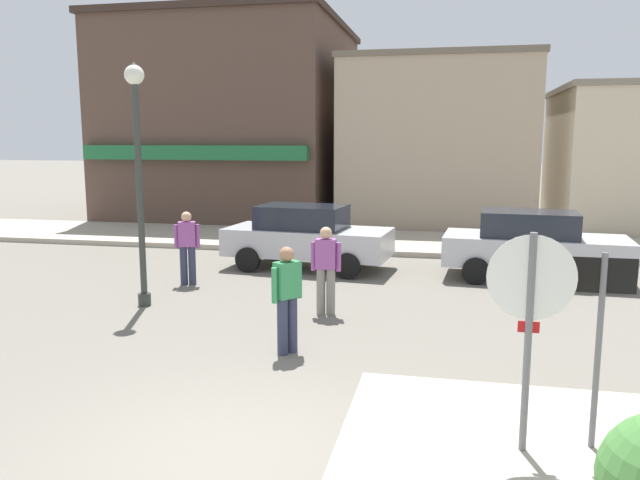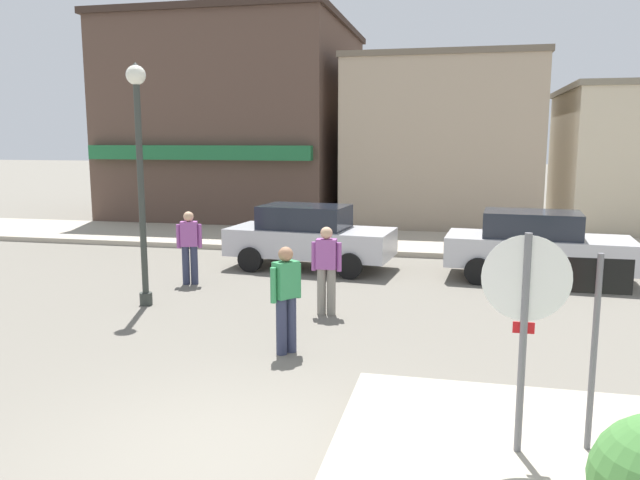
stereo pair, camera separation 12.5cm
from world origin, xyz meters
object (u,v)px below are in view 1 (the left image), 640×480
at_px(stop_sign, 529,314).
at_px(one_way_sign, 599,331).
at_px(parked_car_second, 533,244).
at_px(pedestrian_crossing_far, 187,246).
at_px(lamp_post, 138,150).
at_px(parked_car_nearest, 307,236).
at_px(pedestrian_crossing_near, 287,296).
at_px(pedestrian_kerb_side, 326,268).

bearing_deg(stop_sign, one_way_sign, 16.37).
bearing_deg(parked_car_second, pedestrian_crossing_far, -164.41).
height_order(one_way_sign, parked_car_second, one_way_sign).
height_order(stop_sign, lamp_post, lamp_post).
bearing_deg(parked_car_nearest, pedestrian_crossing_far, -133.76).
distance_m(pedestrian_crossing_near, pedestrian_crossing_far, 5.07).
xyz_separation_m(lamp_post, parked_car_nearest, (2.25, 4.06, -2.15)).
bearing_deg(pedestrian_kerb_side, parked_car_second, 43.25).
bearing_deg(one_way_sign, pedestrian_kerb_side, 128.08).
distance_m(lamp_post, pedestrian_crossing_far, 2.77).
bearing_deg(parked_car_second, one_way_sign, -92.79).
bearing_deg(pedestrian_crossing_far, lamp_post, -93.20).
xyz_separation_m(stop_sign, pedestrian_crossing_near, (-3.08, 2.63, -0.65)).
distance_m(lamp_post, parked_car_second, 8.76).
distance_m(parked_car_nearest, pedestrian_crossing_far, 3.11).
xyz_separation_m(one_way_sign, parked_car_nearest, (-4.89, 8.55, -0.52)).
xyz_separation_m(parked_car_nearest, pedestrian_crossing_far, (-2.15, -2.24, 0.06)).
relative_size(lamp_post, pedestrian_crossing_near, 2.82).
height_order(pedestrian_crossing_near, pedestrian_crossing_far, same).
bearing_deg(parked_car_nearest, one_way_sign, -60.25).
height_order(lamp_post, parked_car_nearest, lamp_post).
xyz_separation_m(lamp_post, pedestrian_crossing_far, (0.10, 1.82, -2.09)).
bearing_deg(parked_car_second, parked_car_nearest, 178.20).
height_order(one_way_sign, pedestrian_crossing_far, one_way_sign).
bearing_deg(stop_sign, pedestrian_crossing_near, 139.45).
distance_m(lamp_post, parked_car_nearest, 5.12).
height_order(lamp_post, parked_car_second, lamp_post).
bearing_deg(pedestrian_crossing_near, pedestrian_kerb_side, 86.16).
height_order(parked_car_nearest, pedestrian_crossing_far, pedestrian_crossing_far).
relative_size(parked_car_second, pedestrian_kerb_side, 2.56).
bearing_deg(one_way_sign, parked_car_second, 87.21).
height_order(one_way_sign, parked_car_nearest, one_way_sign).
height_order(one_way_sign, pedestrian_crossing_near, one_way_sign).
height_order(parked_car_second, pedestrian_kerb_side, pedestrian_kerb_side).
xyz_separation_m(stop_sign, pedestrian_crossing_far, (-6.36, 6.50, -0.65)).
height_order(parked_car_nearest, parked_car_second, same).
distance_m(parked_car_nearest, parked_car_second, 5.30).
distance_m(parked_car_second, pedestrian_kerb_side, 5.51).
xyz_separation_m(one_way_sign, pedestrian_crossing_near, (-3.75, 2.44, -0.46)).
bearing_deg(pedestrian_kerb_side, parked_car_nearest, 107.96).
bearing_deg(parked_car_nearest, parked_car_second, -1.80).
relative_size(parked_car_second, pedestrian_crossing_far, 2.56).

